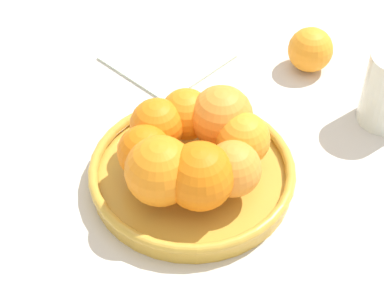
{
  "coord_description": "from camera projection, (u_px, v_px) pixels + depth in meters",
  "views": [
    {
      "loc": [
        0.18,
        -0.5,
        0.59
      ],
      "look_at": [
        0.0,
        0.0,
        0.07
      ],
      "focal_mm": 60.0,
      "sensor_mm": 36.0,
      "label": 1
    }
  ],
  "objects": [
    {
      "name": "fruit_bowl",
      "position": [
        192.0,
        173.0,
        0.78
      ],
      "size": [
        0.25,
        0.25,
        0.03
      ],
      "color": "gold",
      "rests_on": "ground_plane"
    },
    {
      "name": "napkin_folded",
      "position": [
        167.0,
        56.0,
        0.96
      ],
      "size": [
        0.2,
        0.2,
        0.01
      ],
      "primitive_type": "cube",
      "rotation": [
        0.0,
        0.0,
        -0.41
      ],
      "color": "silver",
      "rests_on": "ground_plane"
    },
    {
      "name": "orange_pile",
      "position": [
        193.0,
        147.0,
        0.74
      ],
      "size": [
        0.17,
        0.19,
        0.08
      ],
      "color": "orange",
      "rests_on": "fruit_bowl"
    },
    {
      "name": "ground_plane",
      "position": [
        192.0,
        181.0,
        0.79
      ],
      "size": [
        4.0,
        4.0,
        0.0
      ],
      "primitive_type": "plane",
      "color": "beige"
    },
    {
      "name": "stray_orange",
      "position": [
        310.0,
        50.0,
        0.93
      ],
      "size": [
        0.07,
        0.07,
        0.07
      ],
      "primitive_type": "sphere",
      "color": "orange",
      "rests_on": "ground_plane"
    }
  ]
}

